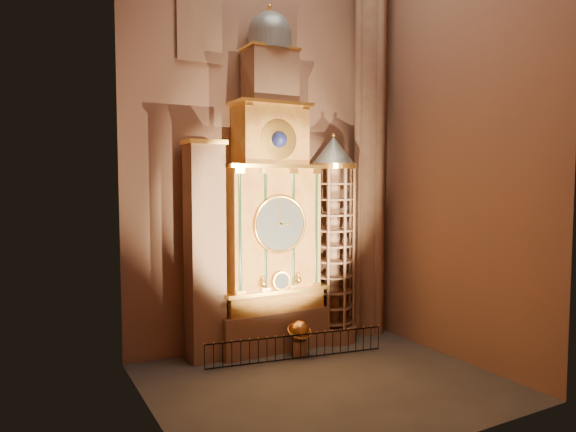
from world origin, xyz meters
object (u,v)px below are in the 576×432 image
portrait_tower (205,250)px  stair_turret (333,240)px  astronomical_clock (271,215)px  iron_railing (296,347)px  celestial_globe (300,335)px

portrait_tower → stair_turret: stair_turret is taller
astronomical_clock → stair_turret: bearing=-4.3°
portrait_tower → iron_railing: bearing=-30.5°
celestial_globe → iron_railing: celestial_globe is taller
astronomical_clock → iron_railing: size_ratio=1.97×
celestial_globe → iron_railing: size_ratio=0.20×
astronomical_clock → portrait_tower: size_ratio=1.64×
astronomical_clock → stair_turret: astronomical_clock is taller
astronomical_clock → iron_railing: bearing=-83.1°
astronomical_clock → celestial_globe: (0.66, -1.73, -5.65)m
iron_railing → stair_turret: bearing=30.0°
portrait_tower → celestial_globe: size_ratio=5.94×
astronomical_clock → celestial_globe: bearing=-69.1°
celestial_globe → stair_turret: bearing=27.3°
stair_turret → celestial_globe: bearing=-152.7°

